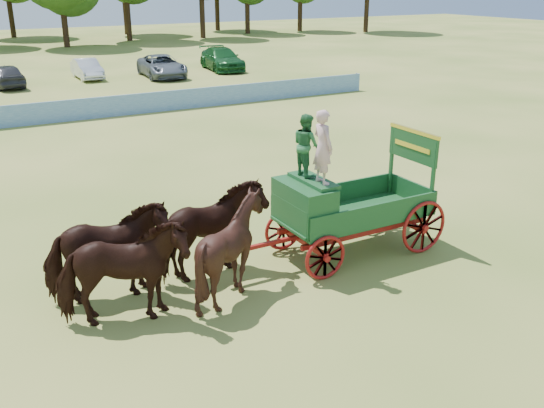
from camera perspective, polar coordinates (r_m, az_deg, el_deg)
The scene contains 7 objects.
ground at distance 18.17m, azimuth 12.16°, elevation -1.32°, with size 160.00×160.00×0.00m, color tan.
horse_lead_left at distance 12.44m, azimuth -13.92°, elevation -6.40°, with size 1.20×2.63×2.22m, color black.
horse_lead_right at distance 13.40m, azimuth -15.24°, elevation -4.49°, with size 1.20×2.63×2.22m, color black.
horse_wheel_left at distance 13.16m, azimuth -3.85°, elevation -4.23°, with size 1.80×2.02×2.23m, color black.
horse_wheel_right at distance 14.08m, azimuth -5.80°, elevation -2.59°, with size 1.20×2.63×2.22m, color black.
farm_dray at distance 14.80m, azimuth 5.49°, elevation 0.82°, with size 6.00×2.00×3.87m.
sponsor_banner at distance 32.79m, azimuth -10.48°, elevation 9.46°, with size 26.00×0.08×1.05m, color #1C5A9B.
Camera 1 is at (-11.43, -12.49, 6.61)m, focal length 40.00 mm.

